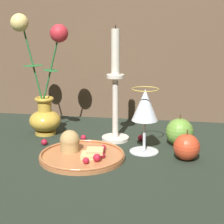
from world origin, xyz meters
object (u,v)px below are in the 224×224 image
at_px(vase, 44,95).
at_px(plate_with_pastries, 80,153).
at_px(apple_near_glass, 187,147).
at_px(candlestick, 115,95).
at_px(apple_beside_vase, 180,132).
at_px(wine_glass, 145,108).

distance_m(vase, plate_with_pastries, 0.27).
bearing_deg(vase, apple_near_glass, -18.72).
height_order(plate_with_pastries, candlestick, candlestick).
height_order(candlestick, apple_near_glass, candlestick).
bearing_deg(apple_beside_vase, vase, 175.23).
bearing_deg(plate_with_pastries, apple_beside_vase, 29.91).
height_order(wine_glass, apple_near_glass, wine_glass).
height_order(wine_glass, candlestick, candlestick).
relative_size(plate_with_pastries, apple_near_glass, 2.77).
distance_m(candlestick, apple_beside_vase, 0.21).
distance_m(wine_glass, apple_near_glass, 0.15).
bearing_deg(candlestick, plate_with_pastries, -112.22).
distance_m(vase, candlestick, 0.23).
height_order(vase, wine_glass, vase).
bearing_deg(plate_with_pastries, apple_near_glass, 7.19).
relative_size(vase, apple_beside_vase, 4.05).
xyz_separation_m(vase, apple_near_glass, (0.44, -0.15, -0.09)).
relative_size(vase, apple_near_glass, 4.58).
xyz_separation_m(apple_beside_vase, apple_near_glass, (0.02, -0.11, -0.01)).
bearing_deg(candlestick, wine_glass, -42.65).
distance_m(plate_with_pastries, wine_glass, 0.21).
distance_m(plate_with_pastries, apple_near_glass, 0.28).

